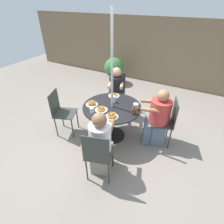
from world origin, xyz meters
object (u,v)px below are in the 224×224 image
(syrup_bottle, at_px, (134,111))
(patio_table, at_px, (112,112))
(drinking_glass_b, at_px, (114,99))
(pancake_plate_d, at_px, (101,109))
(patio_chair_west, at_px, (61,110))
(pancake_plate_c, at_px, (112,116))
(diner_east, at_px, (157,120))
(potted_shrub, at_px, (114,69))
(diner_north, at_px, (101,146))
(pancake_plate_a, at_px, (114,95))
(coffee_cup, at_px, (136,106))
(patio_chair_south, at_px, (117,90))
(diner_south, at_px, (116,94))
(patio_chair_north, at_px, (98,153))
(drinking_glass_a, at_px, (92,110))
(patio_chair_east, at_px, (167,120))
(pancake_plate_b, at_px, (92,104))

(syrup_bottle, bearing_deg, patio_table, 174.16)
(drinking_glass_b, bearing_deg, pancake_plate_d, -100.41)
(patio_chair_west, relative_size, pancake_plate_c, 4.13)
(patio_table, relative_size, diner_east, 0.98)
(pancake_plate_d, height_order, potted_shrub, potted_shrub)
(syrup_bottle, bearing_deg, patio_chair_west, -167.35)
(patio_table, bearing_deg, diner_north, -72.93)
(patio_table, distance_m, pancake_plate_c, 0.38)
(pancake_plate_a, height_order, coffee_cup, coffee_cup)
(pancake_plate_c, bearing_deg, patio_chair_west, -176.89)
(patio_chair_south, bearing_deg, pancake_plate_a, 89.30)
(diner_south, xyz_separation_m, pancake_plate_c, (0.48, -1.11, 0.20))
(pancake_plate_d, bearing_deg, patio_chair_south, 103.10)
(patio_chair_north, relative_size, diner_south, 0.81)
(pancake_plate_c, bearing_deg, diner_south, 113.43)
(coffee_cup, distance_m, drinking_glass_a, 0.80)
(pancake_plate_d, bearing_deg, coffee_cup, 31.35)
(patio_table, height_order, drinking_glass_a, drinking_glass_a)
(patio_table, bearing_deg, pancake_plate_c, -62.49)
(pancake_plate_c, bearing_deg, diner_north, -79.73)
(patio_chair_east, height_order, diner_south, diner_south)
(patio_chair_north, height_order, drinking_glass_b, patio_chair_north)
(syrup_bottle, bearing_deg, diner_north, -104.89)
(coffee_cup, height_order, drinking_glass_a, coffee_cup)
(diner_east, distance_m, pancake_plate_d, 1.07)
(patio_chair_north, bearing_deg, patio_chair_east, 45.49)
(diner_east, bearing_deg, diner_north, 134.64)
(pancake_plate_b, relative_size, drinking_glass_b, 1.77)
(patio_chair_north, distance_m, diner_south, 1.91)
(patio_chair_east, xyz_separation_m, potted_shrub, (-2.24, 2.12, -0.07))
(patio_chair_south, distance_m, potted_shrub, 1.71)
(potted_shrub, bearing_deg, diner_east, -46.43)
(pancake_plate_a, bearing_deg, patio_chair_west, -136.90)
(pancake_plate_a, bearing_deg, pancake_plate_d, -85.23)
(pancake_plate_a, xyz_separation_m, drinking_glass_a, (-0.05, -0.75, 0.04))
(diner_south, distance_m, pancake_plate_c, 1.23)
(diner_east, distance_m, patio_chair_south, 1.40)
(potted_shrub, bearing_deg, pancake_plate_a, -62.19)
(pancake_plate_c, bearing_deg, patio_chair_north, -78.07)
(patio_chair_east, bearing_deg, pancake_plate_b, 90.38)
(pancake_plate_b, height_order, drinking_glass_a, drinking_glass_a)
(patio_table, distance_m, potted_shrub, 2.75)
(diner_east, relative_size, patio_chair_south, 1.21)
(patio_table, xyz_separation_m, syrup_bottle, (0.46, -0.05, 0.20))
(patio_table, xyz_separation_m, diner_east, (0.82, 0.27, -0.07))
(patio_table, xyz_separation_m, patio_chair_west, (-0.97, -0.37, -0.03))
(pancake_plate_d, bearing_deg, diner_east, 26.86)
(patio_chair_east, distance_m, diner_east, 0.18)
(potted_shrub, bearing_deg, patio_chair_south, -59.77)
(coffee_cup, bearing_deg, potted_shrub, 125.82)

